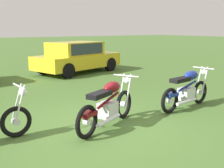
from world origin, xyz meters
The scene contains 4 objects.
ground_plane centered at (0.00, 0.00, 0.00)m, with size 120.00×120.00×0.00m, color #476B2D.
motorcycle_maroon centered at (0.05, -0.17, 0.48)m, with size 1.94×1.11×1.02m.
motorcycle_blue centered at (2.53, -0.13, 0.49)m, with size 1.99×0.70×1.02m.
car_yellow centered at (2.93, 6.78, 0.80)m, with size 4.48×2.86×1.43m.
Camera 1 is at (-3.07, -4.84, 2.05)m, focal length 44.78 mm.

